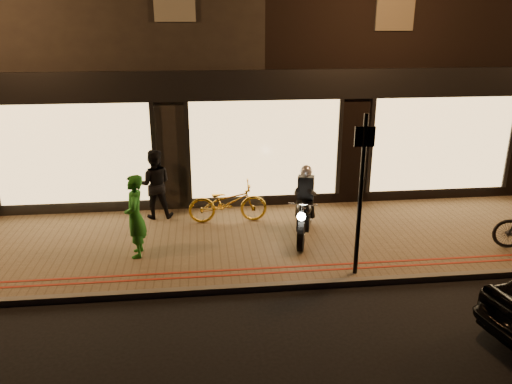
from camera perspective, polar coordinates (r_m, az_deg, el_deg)
ground at (r=9.16m, az=4.17°, el=-11.11°), size 90.00×90.00×0.00m
sidewalk at (r=10.88m, az=2.27°, el=-5.56°), size 50.00×4.00×0.12m
kerb_stone at (r=9.17m, az=4.12°, el=-10.63°), size 50.00×0.14×0.12m
red_kerb_lines at (r=9.57m, az=3.59°, el=-8.83°), size 50.00×0.26×0.01m
building_row at (r=16.83m, az=-1.26°, el=17.94°), size 48.00×10.11×8.50m
motorcycle at (r=10.73m, az=5.56°, el=-2.09°), size 0.80×1.89×1.59m
sign_post at (r=8.97m, az=11.92°, el=0.46°), size 0.35×0.09×3.00m
bicycle_gold at (r=11.55m, az=-3.25°, el=-1.18°), size 1.82×0.64×0.95m
person_green at (r=10.05m, az=-13.65°, el=-2.70°), size 0.43×0.63×1.67m
person_dark at (r=11.93m, az=-11.52°, el=0.90°), size 0.81×0.63×1.65m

